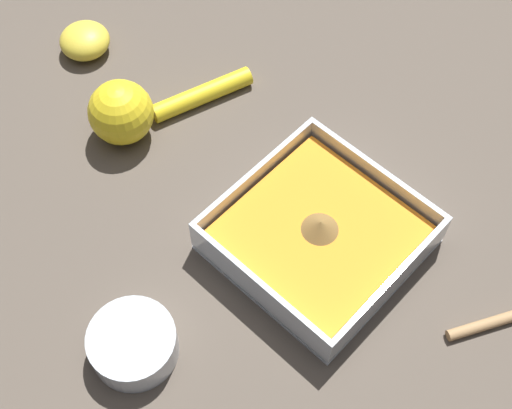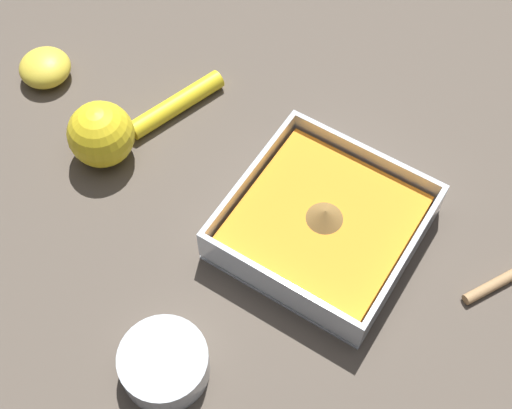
{
  "view_description": "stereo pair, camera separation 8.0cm",
  "coord_description": "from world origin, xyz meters",
  "px_view_note": "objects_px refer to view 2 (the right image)",
  "views": [
    {
      "loc": [
        0.34,
        0.24,
        0.71
      ],
      "look_at": [
        0.03,
        -0.05,
        0.03
      ],
      "focal_mm": 50.0,
      "sensor_mm": 36.0,
      "label": 1
    },
    {
      "loc": [
        0.39,
        0.17,
        0.71
      ],
      "look_at": [
        0.03,
        -0.05,
        0.03
      ],
      "focal_mm": 50.0,
      "sensor_mm": 36.0,
      "label": 2
    }
  ],
  "objects_px": {
    "spice_bowl": "(164,364)",
    "lemon_half": "(46,67)",
    "square_dish": "(323,226)",
    "lemon_squeezer": "(112,130)"
  },
  "relations": [
    {
      "from": "spice_bowl",
      "to": "lemon_half",
      "type": "relative_size",
      "value": 1.36
    },
    {
      "from": "square_dish",
      "to": "lemon_squeezer",
      "type": "xyz_separation_m",
      "value": [
        0.03,
        -0.27,
        0.02
      ]
    },
    {
      "from": "lemon_half",
      "to": "square_dish",
      "type": "bearing_deg",
      "value": 88.03
    },
    {
      "from": "spice_bowl",
      "to": "lemon_half",
      "type": "xyz_separation_m",
      "value": [
        -0.24,
        -0.36,
        0.0
      ]
    },
    {
      "from": "lemon_half",
      "to": "lemon_squeezer",
      "type": "bearing_deg",
      "value": 73.26
    },
    {
      "from": "spice_bowl",
      "to": "lemon_squeezer",
      "type": "xyz_separation_m",
      "value": [
        -0.19,
        -0.22,
        0.02
      ]
    },
    {
      "from": "spice_bowl",
      "to": "lemon_squeezer",
      "type": "relative_size",
      "value": 0.43
    },
    {
      "from": "square_dish",
      "to": "spice_bowl",
      "type": "relative_size",
      "value": 2.21
    },
    {
      "from": "lemon_squeezer",
      "to": "lemon_half",
      "type": "xyz_separation_m",
      "value": [
        -0.04,
        -0.15,
        -0.02
      ]
    },
    {
      "from": "lemon_squeezer",
      "to": "lemon_half",
      "type": "height_order",
      "value": "lemon_squeezer"
    }
  ]
}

